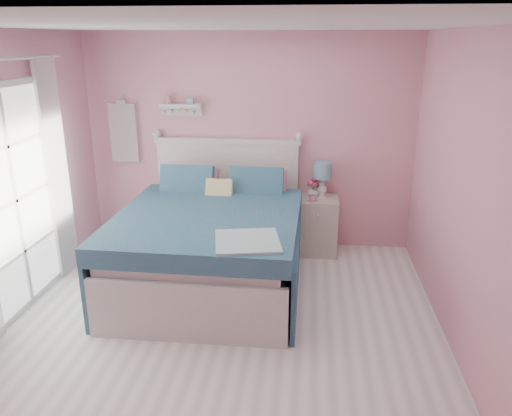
% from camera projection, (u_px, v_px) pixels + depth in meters
% --- Properties ---
extents(floor, '(4.50, 4.50, 0.00)m').
position_uv_depth(floor, '(219.00, 338.00, 4.41)').
color(floor, silver).
rests_on(floor, ground).
extents(room_shell, '(4.50, 4.50, 4.50)m').
position_uv_depth(room_shell, '(214.00, 164.00, 3.90)').
color(room_shell, pink).
rests_on(room_shell, floor).
extents(bed, '(1.86, 2.35, 1.36)m').
position_uv_depth(bed, '(212.00, 244.00, 5.31)').
color(bed, silver).
rests_on(bed, floor).
extents(nightstand, '(0.48, 0.47, 0.70)m').
position_uv_depth(nightstand, '(317.00, 225.00, 6.08)').
color(nightstand, beige).
rests_on(nightstand, floor).
extents(table_lamp, '(0.22, 0.22, 0.43)m').
position_uv_depth(table_lamp, '(323.00, 173.00, 5.92)').
color(table_lamp, white).
rests_on(table_lamp, nightstand).
extents(vase, '(0.16, 0.16, 0.14)m').
position_uv_depth(vase, '(313.00, 191.00, 6.00)').
color(vase, silver).
rests_on(vase, nightstand).
extents(teacup, '(0.11, 0.11, 0.07)m').
position_uv_depth(teacup, '(313.00, 199.00, 5.84)').
color(teacup, '#CA879F').
rests_on(teacup, nightstand).
extents(roses, '(0.14, 0.11, 0.12)m').
position_uv_depth(roses, '(313.00, 182.00, 5.96)').
color(roses, '#CC456D').
rests_on(roses, vase).
extents(wall_shelf, '(0.50, 0.15, 0.25)m').
position_uv_depth(wall_shelf, '(181.00, 107.00, 5.99)').
color(wall_shelf, silver).
rests_on(wall_shelf, room_shell).
extents(hanging_dress, '(0.34, 0.03, 0.72)m').
position_uv_depth(hanging_dress, '(124.00, 133.00, 6.16)').
color(hanging_dress, white).
rests_on(hanging_dress, room_shell).
extents(french_door, '(0.04, 1.32, 2.16)m').
position_uv_depth(french_door, '(15.00, 201.00, 4.64)').
color(french_door, silver).
rests_on(french_door, floor).
extents(curtain_far, '(0.04, 0.40, 2.32)m').
position_uv_depth(curtain_far, '(57.00, 171.00, 5.30)').
color(curtain_far, white).
rests_on(curtain_far, floor).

